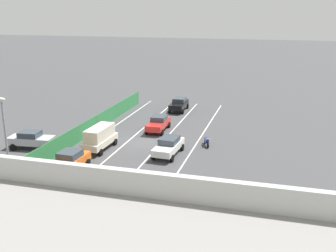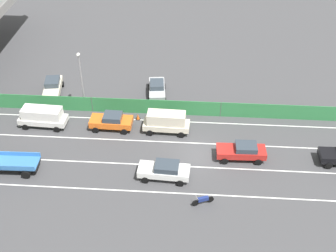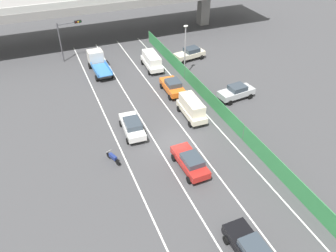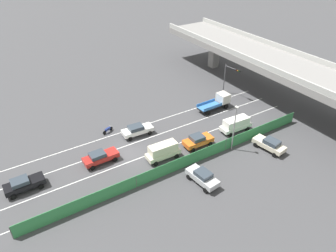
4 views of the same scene
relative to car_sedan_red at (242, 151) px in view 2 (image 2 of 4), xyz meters
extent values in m
plane|color=#424244|center=(0.20, 4.08, -0.90)|extent=(300.00, 300.00, 0.00)
cube|color=silver|center=(-4.98, 8.70, -0.90)|extent=(0.14, 45.24, 0.01)
cube|color=silver|center=(-1.53, 8.70, -0.90)|extent=(0.14, 45.24, 0.01)
cube|color=silver|center=(1.93, 8.70, -0.90)|extent=(0.14, 45.24, 0.01)
cube|color=silver|center=(5.39, 8.70, -0.90)|extent=(0.14, 45.24, 0.01)
cube|color=#338447|center=(6.64, 8.70, -0.02)|extent=(0.06, 41.24, 1.77)
cylinder|color=#4C514C|center=(6.64, 1.83, -0.02)|extent=(0.10, 0.10, 1.77)
cylinder|color=#4C514C|center=(6.64, 15.57, -0.02)|extent=(0.10, 0.10, 1.77)
cube|color=red|center=(0.00, 0.09, -0.10)|extent=(1.86, 4.63, 0.64)
cube|color=#333D47|center=(0.01, -0.33, 0.47)|extent=(1.58, 2.02, 0.51)
cylinder|color=black|center=(-0.91, 1.63, -0.58)|extent=(0.24, 0.65, 0.64)
cylinder|color=black|center=(0.82, 1.67, -0.58)|extent=(0.24, 0.65, 0.64)
cylinder|color=black|center=(-0.82, -1.49, -0.58)|extent=(0.24, 0.65, 0.64)
cylinder|color=black|center=(0.90, -1.44, -0.58)|extent=(0.24, 0.65, 0.64)
cube|color=silver|center=(3.74, 20.05, -0.13)|extent=(2.01, 4.93, 0.58)
cube|color=silver|center=(3.74, 20.05, 0.69)|extent=(1.76, 4.05, 1.06)
cylinder|color=black|center=(2.92, 21.75, -0.58)|extent=(0.25, 0.65, 0.64)
cylinder|color=black|center=(4.70, 21.66, -0.58)|extent=(0.25, 0.65, 0.64)
cylinder|color=black|center=(2.77, 18.45, -0.58)|extent=(0.25, 0.65, 0.64)
cylinder|color=black|center=(4.55, 18.36, -0.58)|extent=(0.25, 0.65, 0.64)
cube|color=orange|center=(3.80, 13.01, -0.09)|extent=(1.93, 4.34, 0.66)
cube|color=#333D47|center=(3.79, 12.81, 0.52)|extent=(1.65, 1.87, 0.56)
cylinder|color=black|center=(2.93, 14.49, -0.58)|extent=(0.24, 0.65, 0.64)
cylinder|color=black|center=(4.75, 14.44, -0.58)|extent=(0.24, 0.65, 0.64)
cylinder|color=black|center=(2.85, 11.57, -0.58)|extent=(0.24, 0.65, 0.64)
cylinder|color=black|center=(4.67, 11.52, -0.58)|extent=(0.24, 0.65, 0.64)
cylinder|color=black|center=(-0.91, -7.85, -0.58)|extent=(0.23, 0.64, 0.64)
cylinder|color=black|center=(0.86, -7.82, -0.58)|extent=(0.23, 0.64, 0.64)
cube|color=white|center=(-3.11, 7.10, -0.12)|extent=(2.01, 4.67, 0.61)
cube|color=#333D47|center=(-3.13, 6.82, 0.46)|extent=(1.67, 2.19, 0.53)
cylinder|color=black|center=(-3.90, 8.70, -0.58)|extent=(0.26, 0.65, 0.64)
cylinder|color=black|center=(-2.14, 8.60, -0.58)|extent=(0.26, 0.65, 0.64)
cylinder|color=black|center=(-4.08, 5.59, -0.58)|extent=(0.26, 0.65, 0.64)
cylinder|color=black|center=(-2.32, 5.49, -0.58)|extent=(0.26, 0.65, 0.64)
cube|color=beige|center=(3.64, 7.36, -0.12)|extent=(1.84, 4.69, 0.61)
cube|color=beige|center=(3.64, 7.36, 0.76)|extent=(1.61, 3.85, 1.16)
cylinder|color=black|center=(2.84, 8.96, -0.58)|extent=(0.24, 0.65, 0.64)
cylinder|color=black|center=(4.54, 8.91, -0.58)|extent=(0.24, 0.65, 0.64)
cylinder|color=black|center=(2.74, 5.81, -0.58)|extent=(0.24, 0.65, 0.64)
cylinder|color=black|center=(4.44, 5.76, -0.58)|extent=(0.24, 0.65, 0.64)
cube|color=black|center=(-3.10, 21.38, -0.18)|extent=(1.70, 5.81, 0.25)
cube|color=#3875BC|center=(-3.08, 20.44, 0.00)|extent=(2.05, 3.93, 0.10)
cube|color=#3875BC|center=(-4.02, 20.42, 0.24)|extent=(0.17, 3.89, 0.48)
cube|color=#3875BC|center=(-2.14, 20.46, 0.24)|extent=(0.17, 3.89, 0.48)
cylinder|color=black|center=(-4.04, 19.40, -0.50)|extent=(0.28, 0.81, 0.80)
cylinder|color=black|center=(-2.08, 19.44, -0.50)|extent=(0.28, 0.81, 0.80)
cylinder|color=black|center=(-6.31, 4.22, -0.60)|extent=(0.32, 0.59, 0.60)
cylinder|color=black|center=(-5.81, 2.96, -0.60)|extent=(0.32, 0.59, 0.60)
cube|color=navy|center=(-6.06, 3.59, -0.32)|extent=(0.60, 0.96, 0.36)
cylinder|color=#B2B2B2|center=(-6.27, 4.12, 0.02)|extent=(0.57, 0.25, 0.03)
cube|color=#B2B5B7|center=(10.14, 8.89, -0.08)|extent=(4.49, 2.20, 0.69)
cube|color=#333D47|center=(10.25, 8.90, 0.54)|extent=(2.05, 1.73, 0.53)
cylinder|color=black|center=(8.77, 7.87, -0.58)|extent=(0.66, 0.29, 0.64)
cylinder|color=black|center=(8.58, 9.60, -0.58)|extent=(0.66, 0.29, 0.64)
cylinder|color=black|center=(11.70, 8.19, -0.58)|extent=(0.66, 0.29, 0.64)
cylinder|color=black|center=(11.51, 9.91, -0.58)|extent=(0.66, 0.29, 0.64)
cube|color=beige|center=(9.71, 20.73, -0.10)|extent=(4.67, 2.41, 0.64)
cube|color=#333D47|center=(10.04, 20.78, 0.51)|extent=(2.21, 1.83, 0.59)
cylinder|color=black|center=(8.34, 19.64, -0.58)|extent=(0.67, 0.31, 0.64)
cylinder|color=black|center=(8.07, 21.37, -0.58)|extent=(0.67, 0.31, 0.64)
cylinder|color=black|center=(11.34, 20.09, -0.58)|extent=(0.67, 0.31, 0.64)
cylinder|color=black|center=(11.07, 21.83, -0.58)|extent=(0.67, 0.31, 0.64)
cylinder|color=gray|center=(6.94, 16.44, 2.35)|extent=(0.16, 0.16, 6.50)
ellipsoid|color=silver|center=(6.94, 16.44, 5.78)|extent=(0.60, 0.36, 0.28)
cone|color=orange|center=(5.51, 10.51, -0.58)|extent=(0.36, 0.36, 0.65)
cube|color=black|center=(5.51, 10.51, -0.89)|extent=(0.47, 0.47, 0.03)
camera|label=1|loc=(-12.32, 40.36, 12.05)|focal=42.39mm
camera|label=2|loc=(-31.85, 4.74, 26.83)|focal=47.32mm
camera|label=3|loc=(-10.25, -19.80, 19.99)|focal=36.23mm
camera|label=4|loc=(32.06, -9.78, 25.57)|focal=33.86mm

